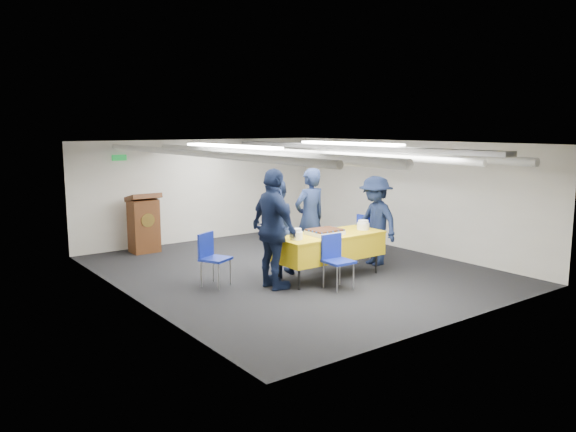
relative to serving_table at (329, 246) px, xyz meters
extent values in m
plane|color=black|center=(-0.17, 0.77, -0.56)|extent=(7.00, 7.00, 0.00)
cube|color=silver|center=(-0.17, 4.26, 0.59)|extent=(6.00, 0.02, 2.30)
cube|color=silver|center=(-3.16, 0.77, 0.59)|extent=(0.02, 7.00, 2.30)
cube|color=silver|center=(2.82, 0.77, 0.59)|extent=(0.02, 7.00, 2.30)
cube|color=silver|center=(-0.17, 0.77, 1.73)|extent=(6.00, 7.00, 0.02)
cylinder|color=silver|center=(-2.17, 0.77, 1.62)|extent=(0.10, 6.90, 0.10)
cylinder|color=silver|center=(-1.07, 0.77, 1.58)|extent=(0.14, 6.90, 0.14)
cylinder|color=silver|center=(0.43, 0.77, 1.54)|extent=(0.10, 6.90, 0.10)
cylinder|color=silver|center=(1.73, 0.77, 1.50)|extent=(0.14, 6.90, 0.14)
cube|color=gray|center=(1.03, 0.77, 1.64)|extent=(0.28, 6.90, 0.08)
cube|color=white|center=(-1.47, 0.77, 1.71)|extent=(0.25, 2.60, 0.04)
cube|color=white|center=(1.13, 0.77, 1.71)|extent=(0.25, 2.60, 0.04)
cube|color=#0C591E|center=(-2.07, 4.24, 1.39)|extent=(0.30, 0.04, 0.12)
cylinder|color=black|center=(-0.87, -0.28, -0.38)|extent=(0.04, 0.04, 0.36)
cylinder|color=black|center=(0.87, -0.28, -0.38)|extent=(0.04, 0.04, 0.36)
cylinder|color=black|center=(-0.87, 0.28, -0.38)|extent=(0.04, 0.04, 0.36)
cylinder|color=black|center=(0.87, 0.28, -0.38)|extent=(0.04, 0.04, 0.36)
cube|color=yellow|center=(0.00, 0.00, -0.01)|extent=(1.95, 0.78, 0.39)
cube|color=yellow|center=(0.00, 0.00, 0.20)|extent=(1.97, 0.80, 0.03)
cube|color=white|center=(-0.10, -0.01, 0.24)|extent=(0.56, 0.45, 0.07)
cube|color=black|center=(-0.10, -0.01, 0.29)|extent=(0.53, 0.42, 0.03)
sphere|color=#103795|center=(-0.35, -0.21, 0.29)|extent=(0.04, 0.04, 0.04)
sphere|color=#103795|center=(-0.35, 0.19, 0.29)|extent=(0.04, 0.04, 0.04)
sphere|color=#103795|center=(-0.22, -0.21, 0.29)|extent=(0.04, 0.04, 0.04)
sphere|color=#103795|center=(-0.22, 0.19, 0.29)|extent=(0.04, 0.04, 0.04)
sphere|color=#103795|center=(-0.10, -0.21, 0.29)|extent=(0.04, 0.04, 0.04)
sphere|color=#103795|center=(-0.10, 0.19, 0.29)|extent=(0.04, 0.04, 0.04)
sphere|color=#103795|center=(0.02, -0.21, 0.29)|extent=(0.04, 0.04, 0.04)
sphere|color=#103795|center=(0.02, 0.19, 0.29)|extent=(0.04, 0.04, 0.04)
sphere|color=#103795|center=(0.14, -0.21, 0.29)|extent=(0.04, 0.04, 0.04)
sphere|color=#103795|center=(0.14, 0.19, 0.29)|extent=(0.04, 0.04, 0.04)
sphere|color=#103795|center=(-0.37, -0.11, 0.29)|extent=(0.04, 0.04, 0.04)
sphere|color=#103795|center=(0.17, -0.11, 0.29)|extent=(0.04, 0.04, 0.04)
sphere|color=#103795|center=(-0.37, -0.01, 0.29)|extent=(0.04, 0.04, 0.04)
sphere|color=#103795|center=(0.17, -0.01, 0.29)|extent=(0.04, 0.04, 0.04)
sphere|color=#103795|center=(-0.37, 0.09, 0.29)|extent=(0.04, 0.04, 0.04)
sphere|color=#103795|center=(0.17, 0.09, 0.29)|extent=(0.04, 0.04, 0.04)
cylinder|color=white|center=(-0.74, -0.05, 0.28)|extent=(0.21, 0.21, 0.13)
cylinder|color=white|center=(-0.74, -0.05, 0.37)|extent=(0.17, 0.17, 0.05)
cylinder|color=white|center=(0.75, -0.05, 0.27)|extent=(0.22, 0.22, 0.12)
cylinder|color=white|center=(0.75, -0.05, 0.35)|extent=(0.18, 0.18, 0.05)
cube|color=brown|center=(-1.77, 3.82, -0.01)|extent=(0.55, 0.45, 1.10)
cube|color=brown|center=(-1.77, 3.79, 0.59)|extent=(0.62, 0.53, 0.21)
cylinder|color=gold|center=(-1.77, 3.58, 0.14)|extent=(0.28, 0.02, 0.28)
cylinder|color=gray|center=(-0.50, -0.78, -0.34)|extent=(0.02, 0.02, 0.43)
cylinder|color=gray|center=(-0.16, -0.79, -0.34)|extent=(0.02, 0.02, 0.43)
cylinder|color=gray|center=(-0.49, -0.44, -0.34)|extent=(0.02, 0.02, 0.43)
cylinder|color=gray|center=(-0.15, -0.45, -0.34)|extent=(0.02, 0.02, 0.43)
cube|color=#13259A|center=(-0.32, -0.61, -0.11)|extent=(0.43, 0.43, 0.04)
cube|color=#13259A|center=(-0.32, -0.42, 0.11)|extent=(0.40, 0.05, 0.40)
cylinder|color=gray|center=(1.12, 0.81, -0.34)|extent=(0.02, 0.02, 0.43)
cylinder|color=gray|center=(1.15, 0.47, -0.34)|extent=(0.02, 0.02, 0.43)
cylinder|color=gray|center=(1.46, 0.83, -0.34)|extent=(0.02, 0.02, 0.43)
cylinder|color=gray|center=(1.49, 0.49, -0.34)|extent=(0.02, 0.02, 0.43)
cube|color=#13259A|center=(1.30, 0.65, -0.11)|extent=(0.45, 0.45, 0.04)
cube|color=#13259A|center=(1.49, 0.67, 0.11)|extent=(0.07, 0.40, 0.40)
cylinder|color=gray|center=(-1.89, 0.49, -0.34)|extent=(0.02, 0.02, 0.43)
cylinder|color=gray|center=(-1.59, 0.64, -0.34)|extent=(0.02, 0.02, 0.43)
cylinder|color=gray|center=(-2.05, 0.79, -0.34)|extent=(0.02, 0.02, 0.43)
cylinder|color=gray|center=(-1.74, 0.94, -0.34)|extent=(0.02, 0.02, 0.43)
cube|color=#13259A|center=(-1.82, 0.72, -0.11)|extent=(0.56, 0.56, 0.04)
cube|color=#13259A|center=(-1.90, 0.89, 0.11)|extent=(0.38, 0.21, 0.40)
imported|color=black|center=(0.17, 0.74, 0.36)|extent=(0.68, 0.46, 1.85)
imported|color=black|center=(-0.71, 0.62, 0.29)|extent=(0.97, 0.85, 1.70)
imported|color=black|center=(-1.13, 0.03, 0.41)|extent=(0.52, 1.15, 1.94)
imported|color=black|center=(1.31, 0.20, 0.28)|extent=(0.70, 1.13, 1.68)
camera|label=1|loc=(-6.18, -7.16, 2.02)|focal=35.00mm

